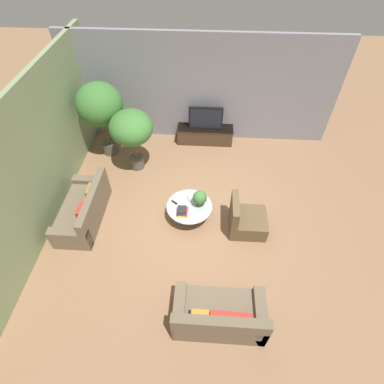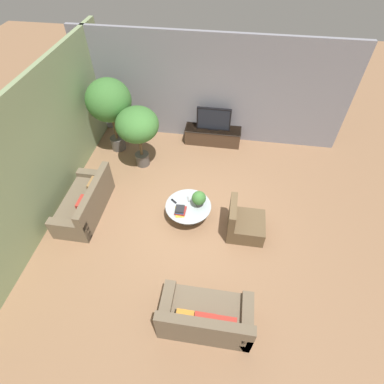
% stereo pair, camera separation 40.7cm
% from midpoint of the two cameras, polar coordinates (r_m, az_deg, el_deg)
% --- Properties ---
extents(ground_plane, '(24.00, 24.00, 0.00)m').
position_cam_midpoint_polar(ground_plane, '(7.08, -1.48, -4.93)').
color(ground_plane, '#8C6647').
extents(back_wall_stone, '(7.40, 0.12, 3.00)m').
position_cam_midpoint_polar(back_wall_stone, '(8.63, 0.18, 18.88)').
color(back_wall_stone, gray).
rests_on(back_wall_stone, ground).
extents(side_wall_left, '(0.12, 7.40, 3.00)m').
position_cam_midpoint_polar(side_wall_left, '(7.14, -28.79, 5.73)').
color(side_wall_left, gray).
rests_on(side_wall_left, ground).
extents(media_console, '(1.63, 0.50, 0.48)m').
position_cam_midpoint_polar(media_console, '(9.02, 1.19, 10.86)').
color(media_console, '#473323').
rests_on(media_console, ground).
extents(television, '(0.96, 0.13, 0.67)m').
position_cam_midpoint_polar(television, '(8.70, 1.24, 13.84)').
color(television, black).
rests_on(television, media_console).
extents(coffee_table, '(1.04, 1.04, 0.40)m').
position_cam_midpoint_polar(coffee_table, '(6.87, -2.20, -3.35)').
color(coffee_table, '#756656').
rests_on(coffee_table, ground).
extents(couch_by_wall, '(0.84, 1.77, 0.84)m').
position_cam_midpoint_polar(couch_by_wall, '(7.35, -21.41, -3.29)').
color(couch_by_wall, brown).
rests_on(couch_by_wall, ground).
extents(couch_near_entry, '(1.60, 0.84, 0.84)m').
position_cam_midpoint_polar(couch_near_entry, '(5.64, 2.97, -22.52)').
color(couch_near_entry, brown).
rests_on(couch_near_entry, ground).
extents(armchair_wicker, '(0.80, 0.76, 0.86)m').
position_cam_midpoint_polar(armchair_wicker, '(6.75, 8.48, -5.42)').
color(armchair_wicker, brown).
rests_on(armchair_wicker, ground).
extents(potted_palm_tall, '(1.17, 1.17, 2.11)m').
position_cam_midpoint_polar(potted_palm_tall, '(8.30, -18.53, 15.20)').
color(potted_palm_tall, '#514C47').
rests_on(potted_palm_tall, ground).
extents(potted_palm_corner, '(1.08, 1.08, 1.72)m').
position_cam_midpoint_polar(potted_palm_corner, '(7.71, -13.00, 11.52)').
color(potted_palm_corner, '#514C47').
rests_on(potted_palm_corner, ground).
extents(potted_plant_tabletop, '(0.32, 0.32, 0.40)m').
position_cam_midpoint_polar(potted_plant_tabletop, '(6.63, -0.25, -1.18)').
color(potted_plant_tabletop, '#514C47').
rests_on(potted_plant_tabletop, coffee_table).
extents(book_stack, '(0.26, 0.34, 0.15)m').
position_cam_midpoint_polar(book_stack, '(6.61, -3.69, -3.70)').
color(book_stack, gold).
rests_on(book_stack, coffee_table).
extents(remote_black, '(0.15, 0.13, 0.02)m').
position_cam_midpoint_polar(remote_black, '(6.86, -5.08, -2.03)').
color(remote_black, black).
rests_on(remote_black, coffee_table).
extents(remote_silver, '(0.10, 0.16, 0.02)m').
position_cam_midpoint_polar(remote_silver, '(6.90, -2.32, -1.46)').
color(remote_silver, gray).
rests_on(remote_silver, coffee_table).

